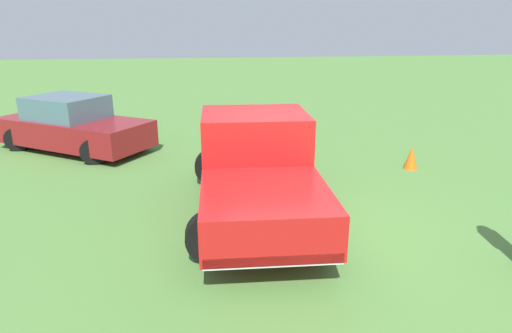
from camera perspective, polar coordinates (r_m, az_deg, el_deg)
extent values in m
plane|color=#54843D|center=(7.58, 6.08, -7.78)|extent=(80.00, 80.00, 0.00)
cylinder|color=black|center=(6.54, 8.20, -8.50)|extent=(0.78, 0.22, 0.78)
cylinder|color=black|center=(6.38, -5.75, -9.10)|extent=(0.78, 0.22, 0.78)
cylinder|color=black|center=(9.49, 3.81, 0.22)|extent=(0.78, 0.22, 0.78)
cylinder|color=black|center=(9.38, -5.64, -0.04)|extent=(0.78, 0.22, 0.78)
cube|color=red|center=(6.36, 1.24, -5.72)|extent=(1.96, 2.12, 0.64)
cube|color=red|center=(7.94, -0.20, 2.10)|extent=(1.94, 1.72, 1.40)
cube|color=slate|center=(7.83, -0.20, 5.20)|extent=(1.78, 1.47, 0.48)
cube|color=red|center=(9.02, -0.75, 1.43)|extent=(1.99, 2.53, 0.60)
cube|color=silver|center=(5.63, 2.32, -12.05)|extent=(1.79, 0.21, 0.16)
cylinder|color=black|center=(12.46, -15.58, 3.61)|extent=(0.65, 0.20, 0.65)
cylinder|color=black|center=(11.43, -20.40, 1.86)|extent=(0.65, 0.20, 0.65)
cylinder|color=black|center=(14.42, -24.02, 4.61)|extent=(0.65, 0.20, 0.65)
cylinder|color=black|center=(13.54, -28.71, 3.16)|extent=(0.65, 0.20, 0.65)
cube|color=maroon|center=(12.87, -22.53, 4.28)|extent=(4.48, 3.80, 0.68)
cube|color=slate|center=(12.91, -23.50, 7.10)|extent=(2.40, 2.31, 0.60)
cone|color=orange|center=(11.00, 19.60, 1.08)|extent=(0.32, 0.32, 0.55)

